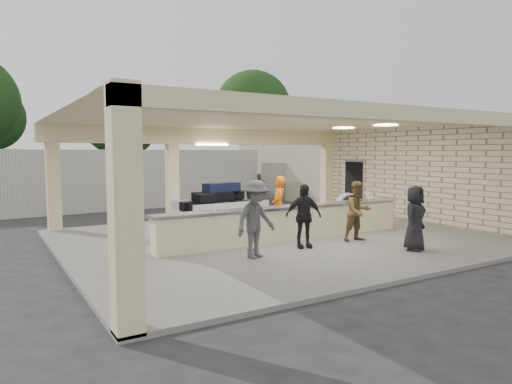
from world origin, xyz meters
TOP-DOWN VIEW (x-y plane):
  - ground at (0.00, 0.00)m, footprint 120.00×120.00m
  - pavilion at (0.21, 0.66)m, footprint 12.01×10.00m
  - baggage_counter at (0.00, -0.50)m, footprint 8.20×0.58m
  - luggage_cart at (-1.14, 1.71)m, footprint 2.71×1.77m
  - drum_fan at (3.75, 1.09)m, footprint 0.99×0.57m
  - baggage_handler at (0.20, 0.31)m, footprint 0.61×0.74m
  - passenger_a at (1.55, -1.66)m, footprint 0.85×0.43m
  - passenger_b at (-0.31, -1.58)m, footprint 1.04×0.62m
  - passenger_c at (-1.97, -1.92)m, footprint 1.26×0.73m
  - passenger_d at (1.94, -3.29)m, footprint 0.87×0.60m
  - car_white_a at (6.59, 12.16)m, footprint 5.17×2.95m
  - car_white_b at (11.84, 13.08)m, footprint 4.75×2.45m
  - car_dark at (6.18, 15.63)m, footprint 4.61×2.13m
  - container_white at (-1.11, 10.60)m, footprint 12.64×3.36m
  - fence at (11.00, 9.00)m, footprint 12.06×0.06m
  - tree_mid at (2.32, 26.16)m, footprint 6.00×5.60m
  - tree_right at (14.32, 25.16)m, footprint 7.20×7.00m
  - adjacent_building at (9.50, 10.00)m, footprint 6.00×8.00m

SIDE VIEW (x-z plane):
  - ground at x=0.00m, z-range 0.00..0.00m
  - baggage_counter at x=0.00m, z-range 0.10..1.08m
  - drum_fan at x=3.75m, z-range 0.14..1.18m
  - car_white_a at x=6.59m, z-range 0.00..1.40m
  - car_white_b at x=11.84m, z-range 0.00..1.43m
  - car_dark at x=6.18m, z-range 0.00..1.48m
  - luggage_cart at x=-1.14m, z-range 0.16..1.69m
  - passenger_d at x=1.94m, z-range 0.10..1.75m
  - passenger_b at x=-0.31m, z-range 0.10..1.78m
  - passenger_a at x=1.55m, z-range 0.10..1.79m
  - baggage_handler at x=0.20m, z-range 0.10..1.88m
  - passenger_c at x=-1.97m, z-range 0.10..1.94m
  - fence at x=11.00m, z-range 0.04..2.07m
  - pavilion at x=0.21m, z-range -0.43..3.12m
  - container_white at x=-1.11m, z-range 0.00..2.71m
  - adjacent_building at x=9.50m, z-range 0.00..3.20m
  - tree_mid at x=2.32m, z-range 0.96..8.96m
  - tree_right at x=14.32m, z-range 1.21..11.21m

